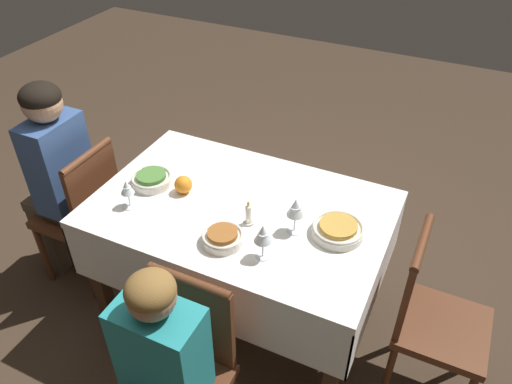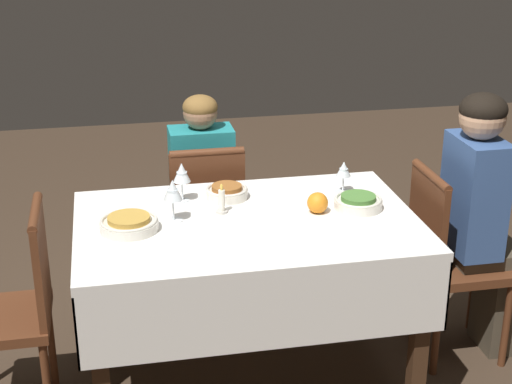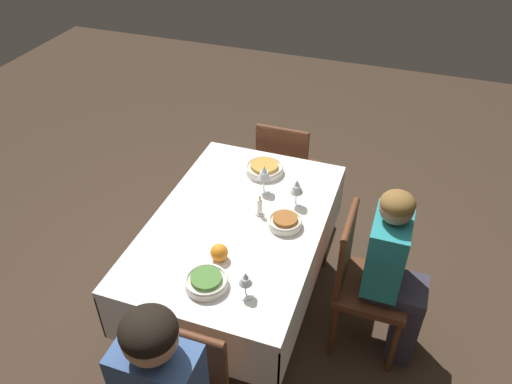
# 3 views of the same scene
# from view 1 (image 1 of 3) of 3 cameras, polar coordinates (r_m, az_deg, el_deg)

# --- Properties ---
(ground_plane) EXTENTS (8.00, 8.00, 0.00)m
(ground_plane) POSITION_cam_1_polar(r_m,az_deg,el_deg) (2.78, -1.49, -13.82)
(ground_plane) COLOR #3D2D21
(dining_table) EXTENTS (1.32, 0.86, 0.76)m
(dining_table) POSITION_cam_1_polar(r_m,az_deg,el_deg) (2.31, -1.74, -3.70)
(dining_table) COLOR white
(dining_table) RESTS_ON ground_plane
(chair_west) EXTENTS (0.38, 0.37, 0.87)m
(chair_west) POSITION_cam_1_polar(r_m,az_deg,el_deg) (2.81, -18.99, -1.90)
(chair_west) COLOR #562D19
(chair_west) RESTS_ON ground_plane
(chair_south) EXTENTS (0.37, 0.38, 0.87)m
(chair_south) POSITION_cam_1_polar(r_m,az_deg,el_deg) (2.04, -8.46, -19.08)
(chair_south) COLOR #562D19
(chair_south) RESTS_ON ground_plane
(chair_east) EXTENTS (0.38, 0.37, 0.87)m
(chair_east) POSITION_cam_1_polar(r_m,az_deg,el_deg) (2.29, 19.31, -12.97)
(chair_east) COLOR #562D19
(chair_east) RESTS_ON ground_plane
(person_adult_denim) EXTENTS (0.34, 0.30, 1.19)m
(person_adult_denim) POSITION_cam_1_polar(r_m,az_deg,el_deg) (2.79, -21.92, 1.94)
(person_adult_denim) COLOR #4C4233
(person_adult_denim) RESTS_ON ground_plane
(person_child_teal) EXTENTS (0.30, 0.33, 1.07)m
(person_child_teal) POSITION_cam_1_polar(r_m,az_deg,el_deg) (1.89, -11.32, -20.73)
(person_child_teal) COLOR #383342
(person_child_teal) RESTS_ON ground_plane
(bowl_west) EXTENTS (0.19, 0.19, 0.06)m
(bowl_west) POSITION_cam_1_polar(r_m,az_deg,el_deg) (2.41, -11.85, 1.47)
(bowl_west) COLOR silver
(bowl_west) RESTS_ON dining_table
(wine_glass_west) EXTENTS (0.07, 0.07, 0.14)m
(wine_glass_west) POSITION_cam_1_polar(r_m,az_deg,el_deg) (2.26, -14.52, 0.37)
(wine_glass_west) COLOR white
(wine_glass_west) RESTS_ON dining_table
(bowl_south) EXTENTS (0.17, 0.17, 0.06)m
(bowl_south) POSITION_cam_1_polar(r_m,az_deg,el_deg) (2.05, -3.83, -5.17)
(bowl_south) COLOR silver
(bowl_south) RESTS_ON dining_table
(wine_glass_south) EXTENTS (0.07, 0.07, 0.16)m
(wine_glass_south) POSITION_cam_1_polar(r_m,az_deg,el_deg) (1.93, 0.80, -4.88)
(wine_glass_south) COLOR white
(wine_glass_south) RESTS_ON dining_table
(bowl_east) EXTENTS (0.22, 0.22, 0.06)m
(bowl_east) POSITION_cam_1_polar(r_m,az_deg,el_deg) (2.11, 9.35, -4.24)
(bowl_east) COLOR silver
(bowl_east) RESTS_ON dining_table
(wine_glass_east) EXTENTS (0.07, 0.07, 0.17)m
(wine_glass_east) POSITION_cam_1_polar(r_m,az_deg,el_deg) (2.05, 4.54, -1.88)
(wine_glass_east) COLOR white
(wine_glass_east) RESTS_ON dining_table
(candle_centerpiece) EXTENTS (0.05, 0.05, 0.12)m
(candle_centerpiece) POSITION_cam_1_polar(r_m,az_deg,el_deg) (2.12, -0.86, -2.74)
(candle_centerpiece) COLOR beige
(candle_centerpiece) RESTS_ON dining_table
(orange_fruit) EXTENTS (0.08, 0.08, 0.08)m
(orange_fruit) POSITION_cam_1_polar(r_m,az_deg,el_deg) (2.33, -8.31, 0.84)
(orange_fruit) COLOR orange
(orange_fruit) RESTS_ON dining_table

